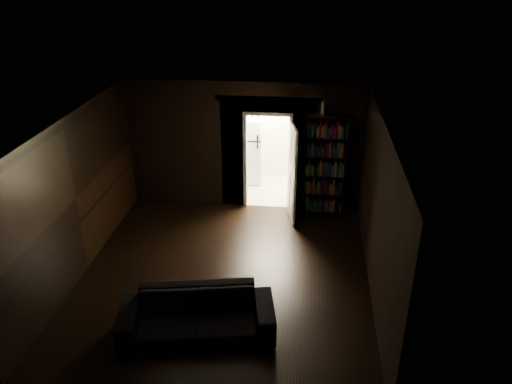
# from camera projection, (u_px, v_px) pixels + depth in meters

# --- Properties ---
(ground) EXTENTS (5.50, 5.50, 0.00)m
(ground) POSITION_uv_depth(u_px,v_px,m) (225.00, 276.00, 8.77)
(ground) COLOR black
(ground) RESTS_ON ground
(room_walls) EXTENTS (5.02, 5.61, 2.84)m
(room_walls) POSITION_uv_depth(u_px,v_px,m) (231.00, 165.00, 8.99)
(room_walls) COLOR black
(room_walls) RESTS_ON ground
(kitchen_alcove) EXTENTS (2.20, 1.80, 2.60)m
(kitchen_alcove) POSITION_uv_depth(u_px,v_px,m) (272.00, 138.00, 11.65)
(kitchen_alcove) COLOR #B8AFA0
(kitchen_alcove) RESTS_ON ground
(sofa) EXTENTS (2.41, 1.37, 0.87)m
(sofa) POSITION_uv_depth(u_px,v_px,m) (197.00, 309.00, 7.30)
(sofa) COLOR black
(sofa) RESTS_ON ground
(bookshelf) EXTENTS (0.92, 0.39, 2.20)m
(bookshelf) POSITION_uv_depth(u_px,v_px,m) (325.00, 166.00, 10.44)
(bookshelf) COLOR black
(bookshelf) RESTS_ON ground
(refrigerator) EXTENTS (0.89, 0.85, 1.65)m
(refrigerator) POSITION_uv_depth(u_px,v_px,m) (248.00, 149.00, 12.09)
(refrigerator) COLOR white
(refrigerator) RESTS_ON ground
(door) EXTENTS (0.22, 0.84, 2.05)m
(door) POSITION_uv_depth(u_px,v_px,m) (292.00, 173.00, 10.29)
(door) COLOR silver
(door) RESTS_ON ground
(figurine) EXTENTS (0.12, 0.12, 0.28)m
(figurine) POSITION_uv_depth(u_px,v_px,m) (323.00, 108.00, 9.94)
(figurine) COLOR white
(figurine) RESTS_ON bookshelf
(bottles) EXTENTS (0.64, 0.35, 0.27)m
(bottles) POSITION_uv_depth(u_px,v_px,m) (249.00, 112.00, 11.58)
(bottles) COLOR black
(bottles) RESTS_ON refrigerator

